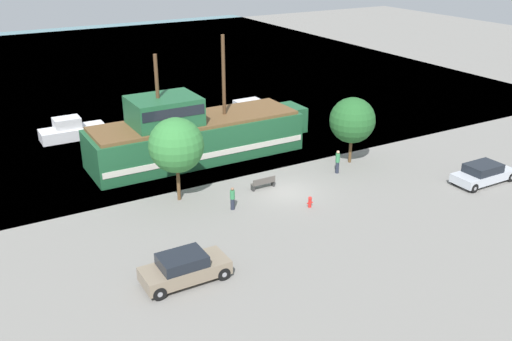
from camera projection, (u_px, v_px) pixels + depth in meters
The scene contains 13 objects.
ground_plane at pixel (287, 192), 39.63m from camera, with size 160.00×160.00×0.00m, color gray.
water_surface at pixel (106, 70), 74.83m from camera, with size 80.00×80.00×0.00m, color slate.
pirate_ship at pixel (194, 134), 44.89m from camera, with size 18.22×5.10×9.54m.
moored_boat_dockside at pixel (72, 130), 49.76m from camera, with size 5.54×2.07×1.93m.
moored_boat_outer at pixel (251, 113), 54.61m from camera, with size 6.25×1.84×2.05m.
parked_car_curb_front at pixel (483, 173), 40.88m from camera, with size 4.79×1.99×1.47m.
parked_car_curb_mid at pixel (184, 268), 29.23m from camera, with size 4.53×2.01×1.59m.
fire_hydrant at pixel (310, 201), 37.34m from camera, with size 0.42×0.25×0.76m.
bench_promenade_east at pixel (263, 183), 40.05m from camera, with size 1.78×0.45×0.85m.
pedestrian_walking_near at pixel (232, 198), 36.90m from camera, with size 0.32×0.32×1.56m.
pedestrian_walking_far at pixel (338, 162), 42.48m from camera, with size 0.32×0.32×1.79m.
tree_row_east at pixel (176, 145), 37.07m from camera, with size 3.65×3.65×5.73m.
tree_row_mideast at pixel (352, 120), 43.53m from camera, with size 3.52×3.52×5.20m.
Camera 1 is at (-19.79, -30.12, 16.70)m, focal length 40.00 mm.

